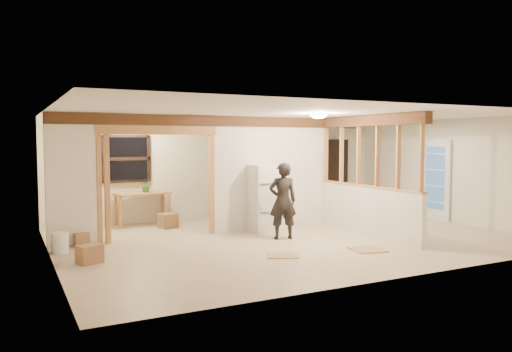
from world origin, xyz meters
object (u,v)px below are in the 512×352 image
woman (283,201)px  shop_vac (82,220)px  refrigerator (265,199)px  work_table (143,209)px  bookshelf (330,175)px

woman → shop_vac: bearing=-19.1°
refrigerator → work_table: (-2.14, 2.04, -0.34)m
refrigerator → woman: 0.83m
woman → shop_vac: woman is taller
refrigerator → woman: (-0.03, -0.83, 0.04)m
refrigerator → work_table: 2.98m
work_table → shop_vac: work_table is taller
work_table → shop_vac: (-1.40, -0.41, -0.10)m
refrigerator → bookshelf: 3.90m
refrigerator → work_table: bearing=136.3°
woman → bookshelf: 4.43m
refrigerator → bookshelf: (3.23, 2.16, 0.28)m
woman → refrigerator: bearing=-76.1°
work_table → bookshelf: bookshelf is taller
shop_vac → refrigerator: bearing=-24.8°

